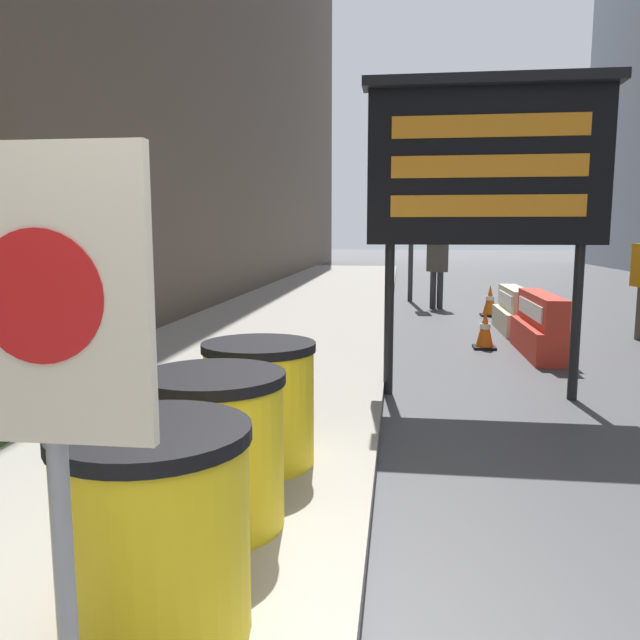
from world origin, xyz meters
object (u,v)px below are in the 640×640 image
at_px(message_board, 487,165).
at_px(jersey_barrier_red_striped, 541,328).
at_px(barrel_drum_back, 259,403).
at_px(pedestrian_worker, 437,264).
at_px(barrel_drum_middle, 215,449).
at_px(warning_sign, 47,346).
at_px(traffic_light_near_curb, 412,181).
at_px(traffic_cone_mid, 490,301).
at_px(jersey_barrier_cream, 514,312).
at_px(barrel_drum_foreground, 155,530).
at_px(traffic_cone_near, 485,330).

xyz_separation_m(message_board, jersey_barrier_red_striped, (1.15, 2.46, -2.01)).
height_order(barrel_drum_back, pedestrian_worker, pedestrian_worker).
xyz_separation_m(barrel_drum_middle, warning_sign, (0.02, -1.58, 0.86)).
height_order(barrel_drum_middle, traffic_light_near_curb, traffic_light_near_curb).
bearing_deg(traffic_cone_mid, message_board, -98.83).
distance_m(jersey_barrier_cream, traffic_cone_mid, 2.02).
distance_m(barrel_drum_foreground, barrel_drum_middle, 0.93).
bearing_deg(barrel_drum_middle, jersey_barrier_red_striped, 63.13).
relative_size(jersey_barrier_cream, traffic_cone_mid, 2.54).
bearing_deg(barrel_drum_back, pedestrian_worker, 80.08).
bearing_deg(jersey_barrier_cream, barrel_drum_foreground, -108.29).
bearing_deg(barrel_drum_back, barrel_drum_foreground, -90.04).
distance_m(barrel_drum_back, jersey_barrier_red_striped, 5.76).
relative_size(jersey_barrier_cream, traffic_light_near_curb, 0.40).
distance_m(jersey_barrier_red_striped, traffic_cone_near, 0.81).
height_order(barrel_drum_middle, warning_sign, warning_sign).
relative_size(barrel_drum_middle, warning_sign, 0.46).
distance_m(barrel_drum_middle, jersey_barrier_red_striped, 6.60).
distance_m(traffic_cone_near, traffic_cone_mid, 3.81).
height_order(traffic_cone_near, pedestrian_worker, pedestrian_worker).
bearing_deg(warning_sign, barrel_drum_foreground, 88.59).
bearing_deg(jersey_barrier_cream, pedestrian_worker, 109.85).
distance_m(traffic_cone_mid, traffic_light_near_curb, 3.99).
distance_m(message_board, jersey_barrier_cream, 5.12).
height_order(jersey_barrier_cream, traffic_cone_mid, jersey_barrier_cream).
distance_m(barrel_drum_foreground, jersey_barrier_cream, 9.39).
height_order(warning_sign, jersey_barrier_cream, warning_sign).
bearing_deg(traffic_cone_mid, pedestrian_worker, 131.05).
bearing_deg(barrel_drum_middle, traffic_cone_near, 70.06).
distance_m(message_board, pedestrian_worker, 7.87).
distance_m(barrel_drum_middle, message_board, 4.30).
relative_size(traffic_cone_mid, traffic_light_near_curb, 0.16).
bearing_deg(jersey_barrier_cream, warning_sign, -107.22).
distance_m(barrel_drum_back, traffic_cone_mid, 9.49).
distance_m(barrel_drum_foreground, pedestrian_worker, 12.25).
relative_size(warning_sign, pedestrian_worker, 1.06).
bearing_deg(barrel_drum_foreground, warning_sign, -91.41).
distance_m(message_board, traffic_light_near_curb, 9.12).
height_order(message_board, traffic_cone_near, message_board).
relative_size(barrel_drum_back, jersey_barrier_red_striped, 0.45).
height_order(barrel_drum_middle, pedestrian_worker, pedestrian_worker).
height_order(message_board, jersey_barrier_red_striped, message_board).
distance_m(message_board, traffic_cone_near, 3.54).
bearing_deg(traffic_cone_mid, jersey_barrier_red_striped, -88.23).
relative_size(message_board, traffic_light_near_curb, 0.79).
bearing_deg(message_board, barrel_drum_back, -125.75).
xyz_separation_m(warning_sign, pedestrian_worker, (1.81, 12.75, -0.40)).
height_order(warning_sign, pedestrian_worker, warning_sign).
bearing_deg(message_board, jersey_barrier_cream, 75.85).
xyz_separation_m(warning_sign, traffic_cone_mid, (2.83, 11.57, -1.10)).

